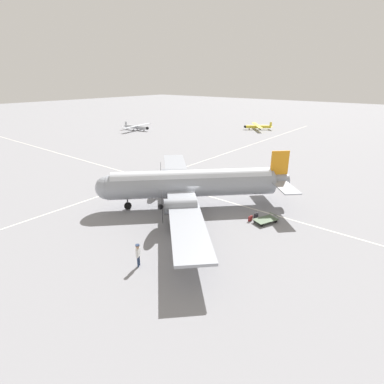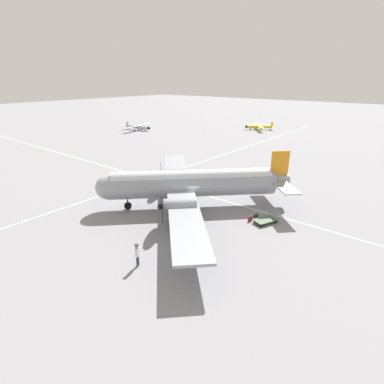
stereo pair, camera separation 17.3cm
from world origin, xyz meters
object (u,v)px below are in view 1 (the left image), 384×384
at_px(baggage_cart, 266,220).
at_px(suitcase_upright_spare, 250,218).
at_px(airliner_main, 188,184).
at_px(suitcase_near_door, 256,216).
at_px(light_aircraft_taxiing, 137,127).
at_px(crew_foreground, 138,253).
at_px(light_aircraft_distant, 257,126).

bearing_deg(baggage_cart, suitcase_upright_spare, -45.03).
bearing_deg(suitcase_upright_spare, airliner_main, -80.41).
xyz_separation_m(suitcase_near_door, light_aircraft_taxiing, (-25.65, -44.96, 0.56)).
height_order(crew_foreground, light_aircraft_distant, light_aircraft_distant).
distance_m(crew_foreground, light_aircraft_distant, 59.81).
xyz_separation_m(baggage_cart, light_aircraft_distant, (-45.00, -23.99, 0.50)).
relative_size(airliner_main, crew_foreground, 12.24).
distance_m(suitcase_near_door, suitcase_upright_spare, 0.80).
bearing_deg(light_aircraft_distant, suitcase_near_door, 78.61).
height_order(suitcase_near_door, light_aircraft_taxiing, light_aircraft_taxiing).
bearing_deg(crew_foreground, airliner_main, -9.16).
distance_m(suitcase_upright_spare, baggage_cart, 1.32).
xyz_separation_m(crew_foreground, baggage_cart, (-11.28, 3.74, -0.75)).
bearing_deg(crew_foreground, suitcase_upright_spare, -43.18).
bearing_deg(light_aircraft_distant, light_aircraft_taxiing, 2.29).
distance_m(crew_foreground, suitcase_upright_spare, 11.11).
height_order(airliner_main, suitcase_near_door, airliner_main).
bearing_deg(light_aircraft_taxiing, airliner_main, -45.47).
bearing_deg(suitcase_upright_spare, suitcase_near_door, 169.58).
distance_m(airliner_main, baggage_cart, 7.90).
bearing_deg(light_aircraft_distant, baggage_cart, 79.54).
relative_size(crew_foreground, suitcase_near_door, 3.20).
bearing_deg(suitcase_near_door, baggage_cart, 74.26).
distance_m(crew_foreground, light_aircraft_taxiing, 56.35).
bearing_deg(baggage_cart, light_aircraft_distant, -128.69).
bearing_deg(light_aircraft_taxiing, crew_foreground, -51.35).
height_order(airliner_main, crew_foreground, airliner_main).
height_order(crew_foreground, suitcase_upright_spare, crew_foreground).
xyz_separation_m(crew_foreground, suitcase_upright_spare, (-10.79, 2.52, -0.81)).
height_order(crew_foreground, baggage_cart, crew_foreground).
height_order(suitcase_near_door, light_aircraft_distant, light_aircraft_distant).
height_order(light_aircraft_distant, light_aircraft_taxiing, light_aircraft_taxiing).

